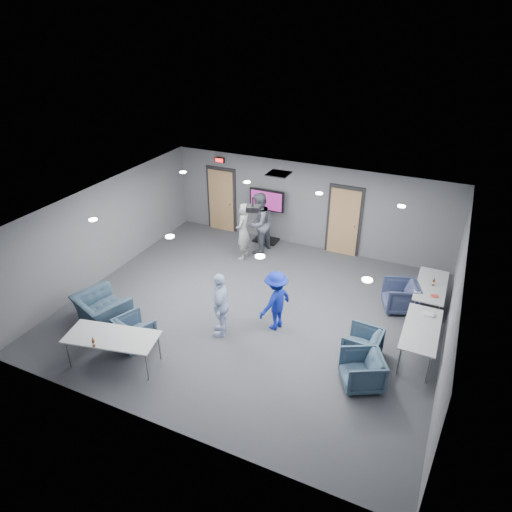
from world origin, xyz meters
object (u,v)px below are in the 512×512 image
at_px(person_d, 276,301).
at_px(person_b, 259,223).
at_px(tv_stand, 267,213).
at_px(chair_right_a, 401,296).
at_px(person_c, 221,304).
at_px(table_front_left, 112,338).
at_px(person_a, 243,231).
at_px(chair_front_b, 103,310).
at_px(projector, 253,208).
at_px(bottle_front, 94,343).
at_px(bottle_right, 433,283).
at_px(chair_front_a, 135,331).
at_px(chair_right_b, 362,345).
at_px(chair_right_c, 362,371).
at_px(table_right_b, 421,330).
at_px(table_right_a, 431,287).

bearing_deg(person_d, person_b, -130.23).
height_order(person_d, tv_stand, tv_stand).
relative_size(person_d, chair_right_a, 1.81).
distance_m(person_c, table_front_left, 2.45).
xyz_separation_m(person_a, table_front_left, (-0.41, -5.41, -0.20)).
distance_m(chair_front_b, table_front_left, 1.58).
xyz_separation_m(person_a, projector, (1.05, -1.56, 1.52)).
height_order(person_a, chair_right_a, person_a).
distance_m(bottle_front, bottle_right, 7.98).
relative_size(chair_front_b, tv_stand, 0.67).
bearing_deg(bottle_right, chair_front_a, -144.77).
bearing_deg(person_b, projector, 29.45).
xyz_separation_m(chair_right_b, tv_stand, (-4.16, 4.36, 0.65)).
bearing_deg(person_a, tv_stand, 165.80).
bearing_deg(person_d, bottle_front, -22.75).
xyz_separation_m(person_a, person_d, (2.22, -2.80, -0.13)).
distance_m(table_front_left, tv_stand, 6.78).
bearing_deg(chair_right_b, bottle_right, 159.15).
height_order(chair_right_a, chair_right_c, chair_right_a).
distance_m(person_a, chair_front_b, 4.71).
bearing_deg(bottle_right, person_b, 167.91).
distance_m(table_right_b, projector, 4.79).
xyz_separation_m(person_a, chair_right_b, (4.34, -3.02, -0.54)).
xyz_separation_m(chair_right_c, table_front_left, (-4.93, -1.58, 0.33)).
relative_size(chair_front_a, projector, 1.91).
relative_size(chair_right_a, chair_front_a, 1.09).
distance_m(person_d, chair_front_a, 3.27).
height_order(person_d, table_front_left, person_d).
height_order(table_right_a, tv_stand, tv_stand).
height_order(person_a, table_right_a, person_a).
distance_m(chair_right_c, table_right_a, 3.46).
height_order(table_right_a, bottle_right, bottle_right).
relative_size(table_right_b, bottle_right, 7.86).
distance_m(person_c, table_right_a, 5.24).
distance_m(chair_right_a, chair_front_a, 6.51).
height_order(chair_right_a, tv_stand, tv_stand).
bearing_deg(table_right_a, tv_stand, 70.58).
relative_size(chair_right_a, tv_stand, 0.47).
relative_size(chair_right_b, table_right_b, 0.44).
bearing_deg(chair_right_c, chair_front_b, -112.56).
distance_m(chair_front_a, table_right_b, 6.30).
distance_m(chair_right_a, chair_right_c, 3.06).
bearing_deg(bottle_front, person_d, 47.74).
distance_m(bottle_front, tv_stand, 7.18).
height_order(chair_front_b, projector, projector).
xyz_separation_m(chair_right_c, bottle_right, (0.95, 3.30, 0.45)).
height_order(person_b, tv_stand, person_b).
relative_size(person_a, bottle_right, 7.90).
bearing_deg(table_right_a, person_c, 125.13).
relative_size(person_b, bottle_right, 8.54).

